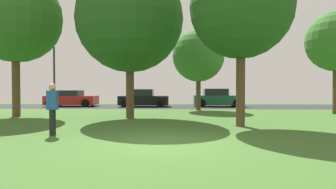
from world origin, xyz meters
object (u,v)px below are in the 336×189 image
person_thrower (52,107)px  parked_car_red (71,99)px  oak_tree_right (198,56)px  oak_tree_left (130,19)px  parked_car_green (217,98)px  maple_tree_near (15,17)px  street_lamp_post (54,78)px  birch_tree_lone (241,8)px  parked_car_black (143,99)px

person_thrower → parked_car_red: bearing=-71.9°
oak_tree_right → person_thrower: 12.37m
oak_tree_left → parked_car_red: bearing=125.3°
parked_car_red → parked_car_green: size_ratio=1.04×
maple_tree_near → street_lamp_post: maple_tree_near is taller
birch_tree_lone → maple_tree_near: 11.90m
parked_car_green → maple_tree_near: bearing=-144.6°
oak_tree_left → parked_car_green: 11.80m
parked_car_green → street_lamp_post: (-12.20, -3.71, 1.57)m
street_lamp_post → oak_tree_left: bearing=-41.0°
oak_tree_left → parked_car_black: oak_tree_left is taller
person_thrower → street_lamp_post: bearing=-67.1°
birch_tree_lone → person_thrower: size_ratio=4.05×
maple_tree_near → street_lamp_post: size_ratio=1.74×
oak_tree_right → person_thrower: size_ratio=3.30×
parked_car_black → street_lamp_post: street_lamp_post is taller
oak_tree_left → oak_tree_right: 6.72m
person_thrower → parked_car_black: 14.44m
parked_car_red → street_lamp_post: street_lamp_post is taller
birch_tree_lone → street_lamp_post: birch_tree_lone is taller
birch_tree_lone → parked_car_green: (0.83, 12.25, -4.10)m
birch_tree_lone → person_thrower: bearing=-160.3°
maple_tree_near → street_lamp_post: (-0.05, 4.92, -3.13)m
parked_car_black → oak_tree_left: bearing=-87.7°
parked_car_black → parked_car_green: parked_car_green is taller
birch_tree_lone → oak_tree_right: birch_tree_lone is taller
birch_tree_lone → maple_tree_near: (-11.32, 3.61, 0.59)m
parked_car_red → parked_car_green: parked_car_green is taller
parked_car_black → parked_car_green: bearing=2.4°
person_thrower → parked_car_black: bearing=-95.6°
oak_tree_left → street_lamp_post: 8.92m
street_lamp_post → parked_car_green: bearing=16.9°
oak_tree_right → parked_car_black: 6.47m
oak_tree_left → parked_car_black: bearing=92.3°
maple_tree_near → person_thrower: bearing=-52.1°
maple_tree_near → street_lamp_post: 5.83m
birch_tree_lone → oak_tree_right: size_ratio=1.23×
parked_car_black → birch_tree_lone: bearing=-65.9°
oak_tree_left → parked_car_green: oak_tree_left is taller
oak_tree_left → parked_car_red: (-6.55, 9.24, -4.45)m
maple_tree_near → person_thrower: size_ratio=4.62×
oak_tree_right → parked_car_black: size_ratio=1.37×
oak_tree_left → parked_car_green: size_ratio=1.94×
oak_tree_left → oak_tree_right: size_ratio=1.40×
person_thrower → street_lamp_post: size_ratio=0.38×
person_thrower → parked_car_green: size_ratio=0.42×
oak_tree_left → maple_tree_near: bearing=174.3°
oak_tree_left → street_lamp_post: (-6.38, 5.56, -2.83)m
maple_tree_near → person_thrower: 8.79m
parked_car_black → oak_tree_right: bearing=-40.9°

